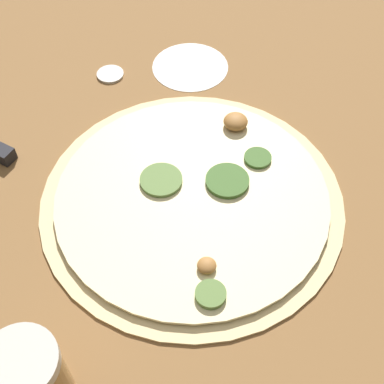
{
  "coord_description": "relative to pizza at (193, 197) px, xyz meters",
  "views": [
    {
      "loc": [
        0.22,
        0.33,
        0.52
      ],
      "look_at": [
        0.0,
        0.0,
        0.02
      ],
      "focal_mm": 50.0,
      "sensor_mm": 36.0,
      "label": 1
    }
  ],
  "objects": [
    {
      "name": "flour_patch",
      "position": [
        -0.14,
        -0.21,
        -0.0
      ],
      "size": [
        0.12,
        0.12,
        0.0
      ],
      "color": "white",
      "rests_on": "ground_plane"
    },
    {
      "name": "spice_jar",
      "position": [
        0.25,
        0.11,
        0.04
      ],
      "size": [
        0.07,
        0.07,
        0.1
      ],
      "color": "olive",
      "rests_on": "ground_plane"
    },
    {
      "name": "loose_cap",
      "position": [
        -0.03,
        -0.26,
        -0.0
      ],
      "size": [
        0.04,
        0.04,
        0.01
      ],
      "color": "beige",
      "rests_on": "ground_plane"
    },
    {
      "name": "ground_plane",
      "position": [
        0.0,
        0.0,
        -0.01
      ],
      "size": [
        3.0,
        3.0,
        0.0
      ],
      "primitive_type": "plane",
      "color": "brown"
    },
    {
      "name": "pizza",
      "position": [
        0.0,
        0.0,
        0.0
      ],
      "size": [
        0.37,
        0.37,
        0.03
      ],
      "color": "beige",
      "rests_on": "ground_plane"
    }
  ]
}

